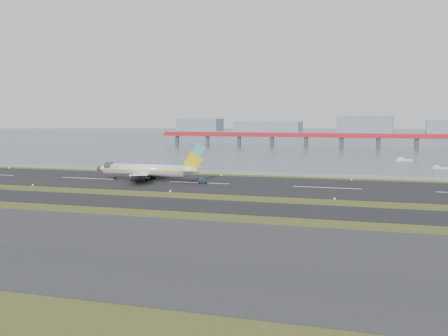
% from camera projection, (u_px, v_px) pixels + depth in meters
% --- Properties ---
extents(ground, '(1000.00, 1000.00, 0.00)m').
position_uv_depth(ground, '(159.00, 196.00, 148.03)').
color(ground, '#364217').
rests_on(ground, ground).
extents(apron_strip, '(1000.00, 50.00, 0.10)m').
position_uv_depth(apron_strip, '(24.00, 238.00, 95.95)').
color(apron_strip, '#2E2E30').
rests_on(apron_strip, ground).
extents(taxiway_strip, '(1000.00, 18.00, 0.10)m').
position_uv_depth(taxiway_strip, '(138.00, 202.00, 136.66)').
color(taxiway_strip, black).
rests_on(taxiway_strip, ground).
extents(runway_strip, '(1000.00, 45.00, 0.10)m').
position_uv_depth(runway_strip, '(199.00, 183.00, 176.43)').
color(runway_strip, black).
rests_on(runway_strip, ground).
extents(seawall, '(1000.00, 2.50, 1.00)m').
position_uv_depth(seawall, '(228.00, 172.00, 204.79)').
color(seawall, gray).
rests_on(seawall, ground).
extents(bay_water, '(1400.00, 800.00, 1.30)m').
position_uv_depth(bay_water, '(344.00, 137.00, 583.54)').
color(bay_water, '#475A66').
rests_on(bay_water, ground).
extents(red_pier, '(260.00, 5.00, 10.20)m').
position_uv_depth(red_pier, '(342.00, 137.00, 377.88)').
color(red_pier, red).
rests_on(red_pier, ground).
extents(far_shoreline, '(1400.00, 80.00, 60.50)m').
position_uv_depth(far_shoreline, '(368.00, 128.00, 730.26)').
color(far_shoreline, gray).
rests_on(far_shoreline, ground).
extents(airliner, '(38.52, 32.89, 12.80)m').
position_uv_depth(airliner, '(149.00, 170.00, 182.28)').
color(airliner, white).
rests_on(airliner, ground).
extents(pushback_tug, '(3.16, 2.38, 1.80)m').
position_uv_depth(pushback_tug, '(202.00, 181.00, 174.82)').
color(pushback_tug, '#16273E').
rests_on(pushback_tug, ground).
extents(workboat_near, '(6.35, 3.40, 1.47)m').
position_uv_depth(workboat_near, '(440.00, 168.00, 224.07)').
color(workboat_near, white).
rests_on(workboat_near, ground).
extents(workboat_far, '(7.85, 2.81, 1.88)m').
position_uv_depth(workboat_far, '(404.00, 160.00, 263.70)').
color(workboat_far, white).
rests_on(workboat_far, ground).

